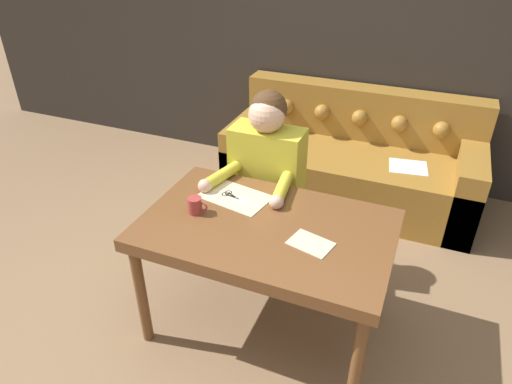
{
  "coord_description": "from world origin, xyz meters",
  "views": [
    {
      "loc": [
        0.74,
        -1.66,
        2.1
      ],
      "look_at": [
        -0.05,
        0.25,
        0.83
      ],
      "focal_mm": 32.0,
      "sensor_mm": 36.0,
      "label": 1
    }
  ],
  "objects_px": {
    "person": "(266,181)",
    "scissors": "(232,196)",
    "dining_table": "(266,236)",
    "mug": "(195,205)",
    "couch": "(351,162)"
  },
  "relations": [
    {
      "from": "couch",
      "to": "scissors",
      "type": "bearing_deg",
      "value": -105.31
    },
    {
      "from": "person",
      "to": "mug",
      "type": "xyz_separation_m",
      "value": [
        -0.17,
        -0.6,
        0.14
      ]
    },
    {
      "from": "dining_table",
      "to": "mug",
      "type": "xyz_separation_m",
      "value": [
        -0.39,
        -0.04,
        0.12
      ]
    },
    {
      "from": "scissors",
      "to": "dining_table",
      "type": "bearing_deg",
      "value": -32.44
    },
    {
      "from": "dining_table",
      "to": "scissors",
      "type": "distance_m",
      "value": 0.34
    },
    {
      "from": "couch",
      "to": "person",
      "type": "relative_size",
      "value": 1.62
    },
    {
      "from": "mug",
      "to": "person",
      "type": "bearing_deg",
      "value": 74.27
    },
    {
      "from": "dining_table",
      "to": "mug",
      "type": "bearing_deg",
      "value": -173.81
    },
    {
      "from": "dining_table",
      "to": "couch",
      "type": "xyz_separation_m",
      "value": [
        0.13,
        1.65,
        -0.35
      ]
    },
    {
      "from": "scissors",
      "to": "mug",
      "type": "bearing_deg",
      "value": -117.2
    },
    {
      "from": "dining_table",
      "to": "couch",
      "type": "relative_size",
      "value": 0.65
    },
    {
      "from": "dining_table",
      "to": "person",
      "type": "height_order",
      "value": "person"
    },
    {
      "from": "dining_table",
      "to": "person",
      "type": "bearing_deg",
      "value": 111.33
    },
    {
      "from": "person",
      "to": "scissors",
      "type": "relative_size",
      "value": 6.0
    },
    {
      "from": "person",
      "to": "mug",
      "type": "relative_size",
      "value": 10.88
    }
  ]
}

